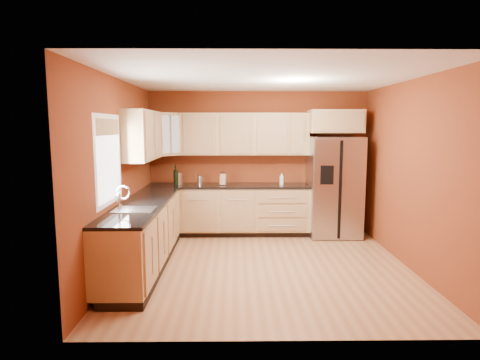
{
  "coord_description": "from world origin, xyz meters",
  "views": [
    {
      "loc": [
        -0.42,
        -5.45,
        1.96
      ],
      "look_at": [
        -0.34,
        0.9,
        1.11
      ],
      "focal_mm": 30.0,
      "sensor_mm": 36.0,
      "label": 1
    }
  ],
  "objects_px": {
    "canister_left": "(200,180)",
    "wine_bottle_a": "(176,176)",
    "soap_dispenser": "(282,179)",
    "knife_block": "(223,179)",
    "refrigerator": "(334,187)"
  },
  "relations": [
    {
      "from": "wine_bottle_a",
      "to": "soap_dispenser",
      "type": "bearing_deg",
      "value": 1.55
    },
    {
      "from": "canister_left",
      "to": "wine_bottle_a",
      "type": "xyz_separation_m",
      "value": [
        -0.43,
        -0.01,
        0.08
      ]
    },
    {
      "from": "refrigerator",
      "to": "knife_block",
      "type": "height_order",
      "value": "refrigerator"
    },
    {
      "from": "refrigerator",
      "to": "soap_dispenser",
      "type": "bearing_deg",
      "value": 175.76
    },
    {
      "from": "wine_bottle_a",
      "to": "refrigerator",
      "type": "bearing_deg",
      "value": -0.37
    },
    {
      "from": "canister_left",
      "to": "soap_dispenser",
      "type": "distance_m",
      "value": 1.46
    },
    {
      "from": "canister_left",
      "to": "wine_bottle_a",
      "type": "distance_m",
      "value": 0.44
    },
    {
      "from": "refrigerator",
      "to": "canister_left",
      "type": "distance_m",
      "value": 2.4
    },
    {
      "from": "canister_left",
      "to": "soap_dispenser",
      "type": "xyz_separation_m",
      "value": [
        1.46,
        0.04,
        0.02
      ]
    },
    {
      "from": "soap_dispenser",
      "to": "knife_block",
      "type": "bearing_deg",
      "value": -177.69
    },
    {
      "from": "refrigerator",
      "to": "wine_bottle_a",
      "type": "xyz_separation_m",
      "value": [
        -2.83,
        0.02,
        0.2
      ]
    },
    {
      "from": "refrigerator",
      "to": "wine_bottle_a",
      "type": "relative_size",
      "value": 5.3
    },
    {
      "from": "canister_left",
      "to": "knife_block",
      "type": "relative_size",
      "value": 0.86
    },
    {
      "from": "knife_block",
      "to": "canister_left",
      "type": "bearing_deg",
      "value": -171.22
    },
    {
      "from": "canister_left",
      "to": "soap_dispenser",
      "type": "height_order",
      "value": "soap_dispenser"
    }
  ]
}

